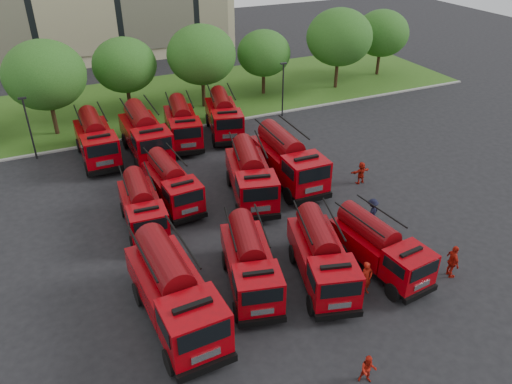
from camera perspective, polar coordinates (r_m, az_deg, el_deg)
ground at (r=30.10m, az=-2.42°, el=-6.02°), size 140.00×140.00×0.00m
lawn at (r=52.45m, az=-13.50°, el=9.75°), size 70.00×16.00×0.12m
curb at (r=45.06m, az=-11.21°, el=6.57°), size 70.00×0.30×0.14m
tree_2 at (r=45.77m, az=-22.99°, el=12.21°), size 6.72×6.72×8.22m
tree_3 at (r=49.00m, az=-14.80°, el=13.86°), size 5.88×5.88×7.19m
tree_4 at (r=49.08m, az=-6.26°, el=15.33°), size 6.55×6.55×8.01m
tree_5 at (r=52.73m, az=0.89°, el=15.58°), size 5.46×5.46×6.68m
tree_6 at (r=55.04m, az=9.51°, el=17.05°), size 6.89×6.89×8.42m
tree_7 at (r=60.80m, az=14.18°, el=17.18°), size 6.05×6.05×7.39m
lamp_post_0 at (r=42.47m, az=-24.54°, el=6.98°), size 0.60×0.25×5.11m
lamp_post_1 at (r=47.32m, az=3.10°, el=11.95°), size 0.60×0.25×5.11m
fire_truck_0 at (r=24.43m, az=-9.34°, el=-11.17°), size 3.23×8.06×3.61m
fire_truck_1 at (r=26.26m, az=-0.70°, el=-8.06°), size 3.79×7.02×3.04m
fire_truck_2 at (r=26.84m, az=7.50°, el=-7.29°), size 4.08×7.19×3.11m
fire_truck_3 at (r=28.24m, az=13.89°, el=-6.10°), size 2.94×6.66×2.94m
fire_truck_4 at (r=31.68m, az=-12.88°, el=-1.61°), size 2.68×6.53×2.91m
fire_truck_5 at (r=33.82m, az=-9.61°, el=1.00°), size 2.73×6.65×2.96m
fire_truck_6 at (r=33.88m, az=-0.62°, el=1.92°), size 4.27×7.80×3.37m
fire_truck_7 at (r=35.89m, az=3.67°, el=3.77°), size 3.02×7.92×3.58m
fire_truck_8 at (r=41.19m, az=-17.83°, el=5.80°), size 2.74×7.40×3.36m
fire_truck_9 at (r=40.81m, az=-12.59°, el=6.51°), size 2.97×7.95×3.61m
fire_truck_10 at (r=42.68m, az=-8.42°, el=7.75°), size 3.64×7.47×3.26m
fire_truck_11 at (r=44.00m, az=-3.74°, el=8.76°), size 4.04×7.61×3.30m
firefighter_0 at (r=27.37m, az=12.25°, el=-11.20°), size 0.76×0.58×1.97m
firefighter_1 at (r=23.41m, az=12.48°, el=-20.35°), size 0.81×0.70×1.47m
firefighter_2 at (r=29.78m, az=21.20°, el=-8.92°), size 0.97×1.30×1.98m
firefighter_3 at (r=32.62m, az=12.92°, el=-3.67°), size 1.37×1.05×1.89m
firefighter_4 at (r=27.62m, az=-9.18°, el=-10.36°), size 1.09×0.95×1.87m
firefighter_5 at (r=37.21m, az=11.78°, el=1.03°), size 1.56×0.69×1.68m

